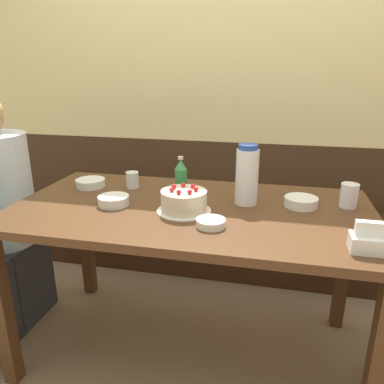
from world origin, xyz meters
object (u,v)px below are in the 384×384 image
soju_bottle (181,177)px  napkin_holder (368,241)px  bowl_sauce_shallow (301,202)px  water_pitcher (247,175)px  bowl_soup_white (90,183)px  glass_tumbler_short (349,196)px  bowl_side_dish (211,223)px  birthday_cake (184,201)px  bowl_rice_small (114,201)px  person_grey_tee (0,217)px  bench_seat (218,239)px  glass_water_tall (132,180)px

soju_bottle → napkin_holder: size_ratio=1.66×
soju_bottle → bowl_sauce_shallow: (0.55, -0.05, -0.07)m
water_pitcher → bowl_soup_white: water_pitcher is taller
bowl_soup_white → glass_tumbler_short: 1.22m
glass_tumbler_short → bowl_side_dish: bearing=-148.0°
birthday_cake → bowl_soup_white: (-0.54, 0.23, -0.03)m
bowl_side_dish → bowl_sauce_shallow: bearing=41.2°
napkin_holder → soju_bottle: bearing=149.7°
water_pitcher → glass_tumbler_short: (0.43, 0.05, -0.08)m
bowl_soup_white → napkin_holder: bearing=-20.2°
soju_bottle → bowl_rice_small: 0.33m
soju_bottle → glass_tumbler_short: size_ratio=1.76×
soju_bottle → bowl_side_dish: size_ratio=1.62×
glass_tumbler_short → person_grey_tee: person_grey_tee is taller
napkin_holder → bench_seat: bearing=120.5°
bench_seat → glass_tumbler_short: glass_tumbler_short is taller
birthday_cake → glass_tumbler_short: birthday_cake is taller
bowl_side_dish → glass_water_tall: 0.61m
water_pitcher → glass_water_tall: (-0.57, 0.10, -0.09)m
napkin_holder → person_grey_tee: (-1.68, 0.34, -0.20)m
bench_seat → bowl_rice_small: size_ratio=19.56×
napkin_holder → glass_tumbler_short: same height
bowl_rice_small → glass_tumbler_short: 1.01m
bowl_rice_small → person_grey_tee: bearing=170.7°
bowl_soup_white → bowl_side_dish: (0.68, -0.36, -0.00)m
bowl_rice_small → glass_water_tall: size_ratio=1.67×
glass_water_tall → glass_tumbler_short: (1.00, -0.05, 0.01)m
bowl_rice_small → birthday_cake: bearing=-1.4°
bench_seat → bowl_rice_small: bowl_rice_small is taller
soju_bottle → bowl_soup_white: (-0.47, 0.01, -0.07)m
water_pitcher → napkin_holder: 0.57m
bowl_sauce_shallow → glass_water_tall: (-0.81, 0.09, 0.02)m
glass_tumbler_short → water_pitcher: bearing=-173.5°
birthday_cake → water_pitcher: bearing=33.3°
bowl_soup_white → glass_tumbler_short: glass_tumbler_short is taller
water_pitcher → bowl_rice_small: size_ratio=1.96×
water_pitcher → glass_water_tall: size_ratio=3.26×
glass_water_tall → water_pitcher: bearing=-10.1°
birthday_cake → glass_tumbler_short: 0.71m
bowl_side_dish → person_grey_tee: 1.19m
bowl_side_dish → bowl_soup_white: bearing=152.2°
water_pitcher → soju_bottle: water_pitcher is taller
birthday_cake → bowl_rice_small: birthday_cake is taller
bench_seat → water_pitcher: bearing=-72.8°
glass_tumbler_short → napkin_holder: bearing=-91.0°
bowl_rice_small → bowl_sauce_shallow: (0.79, 0.16, 0.00)m
bench_seat → bowl_sauce_shallow: size_ratio=18.49×
soju_bottle → bowl_side_dish: bearing=-59.2°
soju_bottle → glass_water_tall: (-0.26, 0.05, -0.05)m
bowl_soup_white → bowl_rice_small: (0.22, -0.22, 0.00)m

